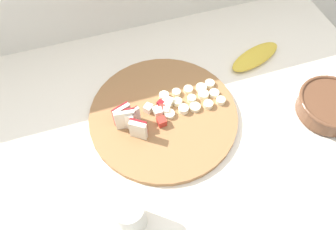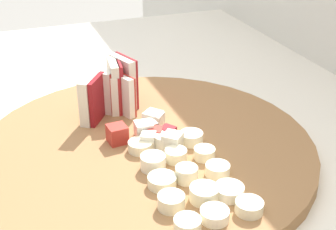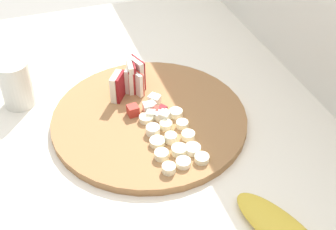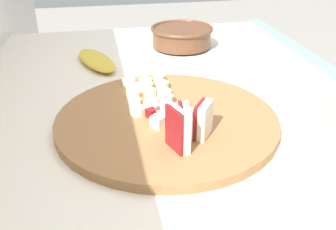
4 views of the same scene
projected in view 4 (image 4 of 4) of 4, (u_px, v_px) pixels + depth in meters
name	position (u px, v px, depth m)	size (l,w,h in m)	color
cutting_board	(167.00, 120.00, 0.69)	(0.39, 0.39, 0.02)	olive
apple_wedge_fan	(186.00, 127.00, 0.59)	(0.07, 0.08, 0.07)	maroon
apple_dice_pile	(163.00, 114.00, 0.67)	(0.09, 0.08, 0.02)	beige
banana_slice_rows	(150.00, 94.00, 0.75)	(0.17, 0.09, 0.02)	beige
ceramic_bowl	(182.00, 36.00, 1.05)	(0.17, 0.17, 0.06)	brown
banana_peel	(96.00, 60.00, 0.95)	(0.18, 0.06, 0.02)	gold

